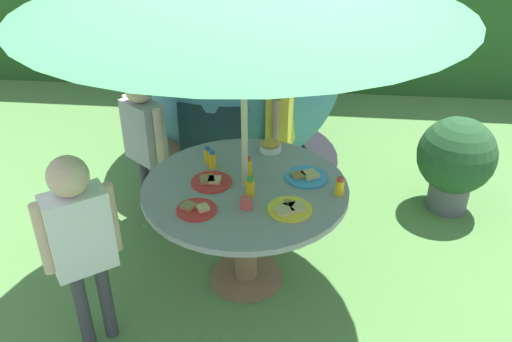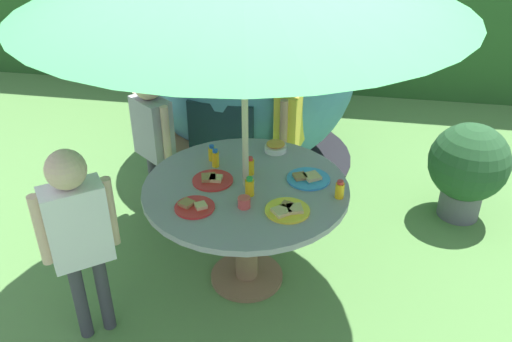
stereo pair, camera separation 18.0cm
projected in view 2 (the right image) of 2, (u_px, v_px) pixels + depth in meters
ground_plane at (247, 279)px, 3.53m from camera, size 10.00×10.00×0.02m
garden_table at (246, 206)px, 3.24m from camera, size 1.22×1.22×0.71m
wooden_chair at (193, 128)px, 4.23m from camera, size 0.68×0.65×0.93m
dome_tent at (251, 65)px, 4.52m from camera, size 1.95×1.95×1.74m
potted_plant at (468, 166)px, 3.92m from camera, size 0.58×0.58×0.75m
child_in_yellow_shirt at (290, 119)px, 3.91m from camera, size 0.21×0.39×1.14m
child_in_grey_shirt at (153, 128)px, 3.78m from camera, size 0.34×0.31×1.15m
child_in_white_shirt at (77, 225)px, 2.76m from camera, size 0.35×0.32×1.19m
snack_bowl at (276, 147)px, 3.51m from camera, size 0.14×0.14×0.07m
plate_near_left at (194, 207)px, 2.96m from camera, size 0.22×0.22×0.03m
plate_far_left at (212, 180)px, 3.20m from camera, size 0.24×0.24×0.03m
plate_center_front at (287, 210)px, 2.93m from camera, size 0.25×0.25×0.03m
plate_mid_left at (308, 178)px, 3.22m from camera, size 0.26×0.26×0.03m
juice_bottle_near_right at (212, 153)px, 3.40m from camera, size 0.05×0.05×0.11m
juice_bottle_far_right at (215, 158)px, 3.33m from camera, size 0.05×0.05×0.12m
juice_bottle_center_back at (340, 190)px, 3.03m from camera, size 0.05×0.05×0.11m
juice_bottle_mid_right at (251, 166)px, 3.25m from camera, size 0.05×0.05×0.11m
juice_bottle_front_edge at (250, 187)px, 3.05m from camera, size 0.05×0.05×0.12m
cup_near at (244, 202)px, 2.96m from camera, size 0.07×0.07×0.06m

